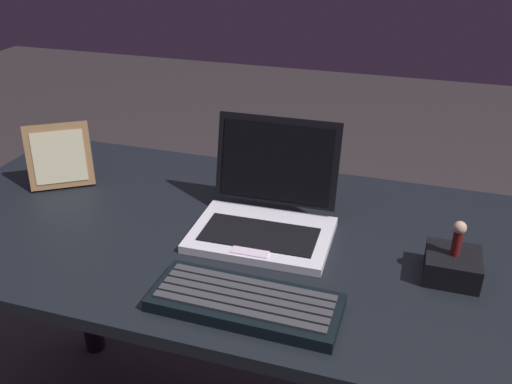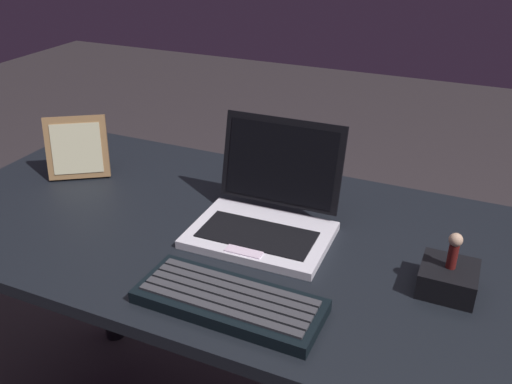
# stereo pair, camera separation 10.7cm
# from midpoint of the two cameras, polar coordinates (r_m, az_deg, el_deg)

# --- Properties ---
(desk) EXTENTS (1.45, 0.67, 0.74)m
(desk) POSITION_cam_midpoint_polar(r_m,az_deg,el_deg) (1.18, 2.91, -9.79)
(desk) COLOR black
(desk) RESTS_ON ground
(laptop_front) EXTENTS (0.28, 0.25, 0.21)m
(laptop_front) POSITION_cam_midpoint_polar(r_m,az_deg,el_deg) (1.10, 3.88, -2.24)
(laptop_front) COLOR silver
(laptop_front) RESTS_ON desk
(external_keyboard) EXTENTS (0.32, 0.13, 0.03)m
(external_keyboard) POSITION_cam_midpoint_polar(r_m,az_deg,el_deg) (0.91, 0.57, -11.44)
(external_keyboard) COLOR black
(external_keyboard) RESTS_ON desk
(photo_frame) EXTENTS (0.15, 0.12, 0.15)m
(photo_frame) POSITION_cam_midpoint_polar(r_m,az_deg,el_deg) (1.36, -16.15, 4.41)
(photo_frame) COLOR olive
(photo_frame) RESTS_ON desk
(figurine_stand) EXTENTS (0.09, 0.09, 0.05)m
(figurine_stand) POSITION_cam_midpoint_polar(r_m,az_deg,el_deg) (1.02, 22.40, -8.50)
(figurine_stand) COLOR black
(figurine_stand) RESTS_ON desk
(figurine) EXTENTS (0.02, 0.02, 0.07)m
(figurine) POSITION_cam_midpoint_polar(r_m,az_deg,el_deg) (0.98, 23.05, -5.53)
(figurine) COLOR #581512
(figurine) RESTS_ON figurine_stand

